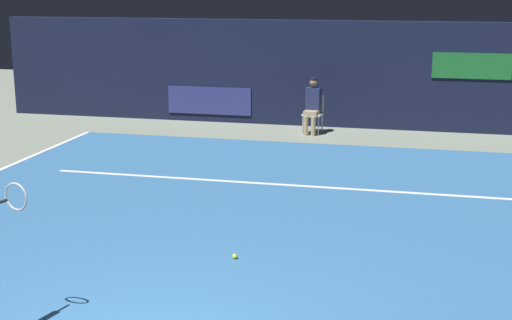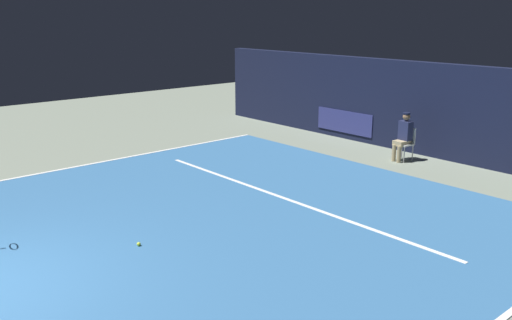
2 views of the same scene
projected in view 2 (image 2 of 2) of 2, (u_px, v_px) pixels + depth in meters
name	position (u px, v px, depth m)	size (l,w,h in m)	color
ground_plane	(214.00, 220.00, 10.68)	(33.54, 33.54, 0.00)	gray
court_surface	(214.00, 219.00, 10.68)	(10.89, 10.88, 0.01)	#336699
line_sideline_right	(92.00, 164.00, 14.60)	(0.10, 10.88, 0.01)	white
line_service	(284.00, 198.00, 11.89)	(8.49, 0.10, 0.01)	white
back_wall	(432.00, 110.00, 15.19)	(17.06, 0.33, 2.60)	#141933
line_judge_on_chair	(404.00, 136.00, 14.80)	(0.48, 0.56, 1.32)	white
tennis_ball	(139.00, 244.00, 9.45)	(0.07, 0.07, 0.07)	#CCE033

